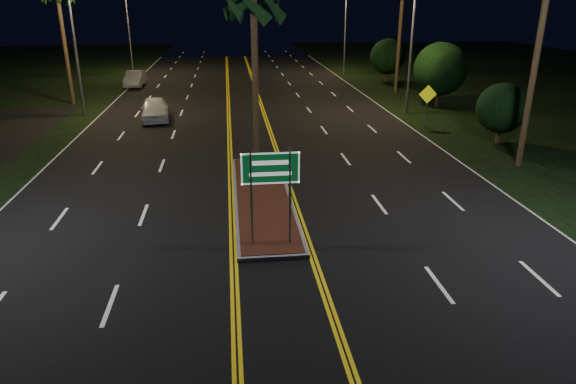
{
  "coord_description": "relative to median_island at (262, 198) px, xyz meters",
  "views": [
    {
      "loc": [
        -1.17,
        -12.0,
        7.58
      ],
      "look_at": [
        0.54,
        2.8,
        1.9
      ],
      "focal_mm": 32.0,
      "sensor_mm": 36.0,
      "label": 1
    }
  ],
  "objects": [
    {
      "name": "streetlight_left_far",
      "position": [
        -10.61,
        37.0,
        5.57
      ],
      "size": [
        1.91,
        0.44,
        9.0
      ],
      "color": "gray",
      "rests_on": "ground"
    },
    {
      "name": "warning_sign",
      "position": [
        10.8,
        10.88,
        1.63
      ],
      "size": [
        1.1,
        0.09,
        2.62
      ],
      "rotation": [
        0.0,
        0.0,
        -0.05
      ],
      "color": "gray",
      "rests_on": "ground"
    },
    {
      "name": "shrub_near",
      "position": [
        13.5,
        7.0,
        1.86
      ],
      "size": [
        2.7,
        2.7,
        3.3
      ],
      "color": "#382819",
      "rests_on": "ground"
    },
    {
      "name": "streetlight_right_far",
      "position": [
        10.61,
        35.0,
        5.57
      ],
      "size": [
        1.91,
        0.44,
        9.0
      ],
      "color": "gray",
      "rests_on": "ground"
    },
    {
      "name": "streetlight_right_mid",
      "position": [
        10.61,
        15.0,
        5.57
      ],
      "size": [
        1.91,
        0.44,
        9.0
      ],
      "color": "gray",
      "rests_on": "ground"
    },
    {
      "name": "car_near",
      "position": [
        -6.02,
        14.98,
        0.75
      ],
      "size": [
        2.73,
        5.24,
        1.68
      ],
      "primitive_type": "imported",
      "rotation": [
        0.0,
        0.0,
        0.12
      ],
      "color": "white",
      "rests_on": "ground"
    },
    {
      "name": "shrub_far",
      "position": [
        13.8,
        29.0,
        2.25
      ],
      "size": [
        3.24,
        3.24,
        3.96
      ],
      "color": "#382819",
      "rests_on": "ground"
    },
    {
      "name": "car_far",
      "position": [
        -9.48,
        28.98,
        0.71
      ],
      "size": [
        2.1,
        4.8,
        1.59
      ],
      "primitive_type": "imported",
      "rotation": [
        0.0,
        0.0,
        -0.01
      ],
      "color": "#B2B5BC",
      "rests_on": "ground"
    },
    {
      "name": "palm_median",
      "position": [
        0.0,
        3.5,
        7.19
      ],
      "size": [
        2.4,
        2.4,
        8.3
      ],
      "color": "#382819",
      "rests_on": "ground"
    },
    {
      "name": "highway_sign",
      "position": [
        0.0,
        -4.2,
        2.32
      ],
      "size": [
        1.8,
        0.08,
        3.2
      ],
      "color": "gray",
      "rests_on": "ground"
    },
    {
      "name": "streetlight_left_mid",
      "position": [
        -10.61,
        17.0,
        5.57
      ],
      "size": [
        1.91,
        0.44,
        9.0
      ],
      "color": "gray",
      "rests_on": "ground"
    },
    {
      "name": "ground",
      "position": [
        0.0,
        -7.0,
        -0.08
      ],
      "size": [
        120.0,
        120.0,
        0.0
      ],
      "primitive_type": "plane",
      "color": "black",
      "rests_on": "ground"
    },
    {
      "name": "shrub_mid",
      "position": [
        14.0,
        17.0,
        2.64
      ],
      "size": [
        3.78,
        3.78,
        4.62
      ],
      "color": "#382819",
      "rests_on": "ground"
    },
    {
      "name": "median_island",
      "position": [
        0.0,
        0.0,
        0.0
      ],
      "size": [
        2.25,
        10.25,
        0.17
      ],
      "color": "gray",
      "rests_on": "ground"
    }
  ]
}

